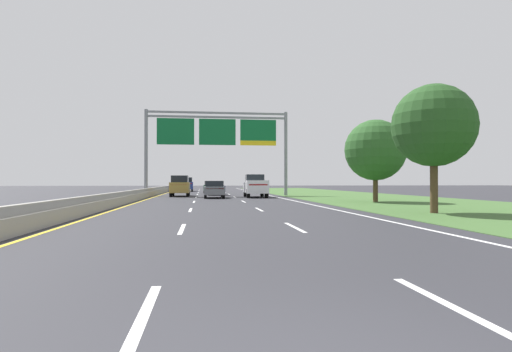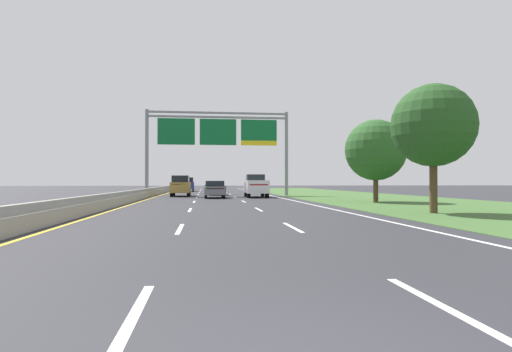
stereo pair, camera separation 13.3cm
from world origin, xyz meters
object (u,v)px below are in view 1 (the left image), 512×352
roadside_tree_mid (375,150)px  car_grey_centre_lane_sedan (214,189)px  car_blue_left_lane_suv (187,184)px  car_navy_centre_lane_sedan (216,188)px  overhead_sign_gantry (217,135)px  car_darkgreen_centre_lane_sedan (211,187)px  car_gold_left_lane_suv (180,186)px  roadside_tree_near (434,126)px  pickup_truck_white (255,186)px

roadside_tree_mid → car_grey_centre_lane_sedan: bearing=142.1°
car_blue_left_lane_suv → car_navy_centre_lane_sedan: 17.58m
overhead_sign_gantry → roadside_tree_mid: 18.66m
car_grey_centre_lane_sedan → car_darkgreen_centre_lane_sedan: bearing=0.1°
car_gold_left_lane_suv → roadside_tree_near: (13.31, -25.03, 3.10)m
car_gold_left_lane_suv → car_grey_centre_lane_sedan: bearing=-146.6°
car_blue_left_lane_suv → car_darkgreen_centre_lane_sedan: (3.45, -10.48, -0.28)m
roadside_tree_mid → car_blue_left_lane_suv: bearing=113.6°
car_blue_left_lane_suv → car_navy_centre_lane_sedan: size_ratio=1.07×
car_blue_left_lane_suv → roadside_tree_mid: roadside_tree_mid is taller
overhead_sign_gantry → roadside_tree_mid: overhead_sign_gantry is taller
pickup_truck_white → car_blue_left_lane_suv: pickup_truck_white is taller
pickup_truck_white → roadside_tree_near: size_ratio=0.88×
overhead_sign_gantry → car_darkgreen_centre_lane_sedan: overhead_sign_gantry is taller
overhead_sign_gantry → roadside_tree_near: bearing=-69.7°
overhead_sign_gantry → pickup_truck_white: 7.61m
car_navy_centre_lane_sedan → car_darkgreen_centre_lane_sedan: bearing=2.9°
car_gold_left_lane_suv → car_darkgreen_centre_lane_sedan: car_gold_left_lane_suv is taller
roadside_tree_near → car_darkgreen_centre_lane_sedan: bearing=105.9°
roadside_tree_near → pickup_truck_white: bearing=105.5°
overhead_sign_gantry → car_grey_centre_lane_sedan: bearing=-94.8°
car_grey_centre_lane_sedan → car_blue_left_lane_suv: (-3.48, 25.49, 0.28)m
roadside_tree_mid → car_gold_left_lane_suv: bearing=136.7°
pickup_truck_white → car_darkgreen_centre_lane_sedan: pickup_truck_white is taller
car_darkgreen_centre_lane_sedan → roadside_tree_mid: bearing=-154.9°
overhead_sign_gantry → pickup_truck_white: (3.52, -4.17, -5.30)m
car_gold_left_lane_suv → car_grey_centre_lane_sedan: (3.35, -5.08, -0.28)m
car_grey_centre_lane_sedan → roadside_tree_near: bearing=-153.5°
car_gold_left_lane_suv → overhead_sign_gantry: bearing=-81.2°
car_grey_centre_lane_sedan → roadside_tree_near: 22.55m
car_gold_left_lane_suv → car_darkgreen_centre_lane_sedan: 10.48m
overhead_sign_gantry → car_navy_centre_lane_sedan: 6.17m
car_grey_centre_lane_sedan → car_gold_left_lane_suv: bearing=33.5°
overhead_sign_gantry → car_navy_centre_lane_sedan: size_ratio=3.40×
car_navy_centre_lane_sedan → roadside_tree_mid: 20.94m
pickup_truck_white → car_navy_centre_lane_sedan: bearing=29.2°
car_gold_left_lane_suv → roadside_tree_mid: roadside_tree_mid is taller
car_navy_centre_lane_sedan → roadside_tree_near: roadside_tree_near is taller
pickup_truck_white → roadside_tree_near: roadside_tree_near is taller
car_blue_left_lane_suv → car_grey_centre_lane_sedan: bearing=-173.9°
pickup_truck_white → car_gold_left_lane_suv: pickup_truck_white is taller
car_grey_centre_lane_sedan → car_navy_centre_lane_sedan: size_ratio=0.99×
car_blue_left_lane_suv → car_darkgreen_centre_lane_sedan: car_blue_left_lane_suv is taller
car_blue_left_lane_suv → car_darkgreen_centre_lane_sedan: size_ratio=1.07×
car_blue_left_lane_suv → car_darkgreen_centre_lane_sedan: bearing=-163.4°
pickup_truck_white → car_grey_centre_lane_sedan: size_ratio=1.24×
car_navy_centre_lane_sedan → car_darkgreen_centre_lane_sedan: size_ratio=1.00×
pickup_truck_white → car_blue_left_lane_suv: (-7.48, 23.98, 0.02)m
car_gold_left_lane_suv → roadside_tree_near: bearing=-152.0°
car_navy_centre_lane_sedan → roadside_tree_near: bearing=-162.3°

